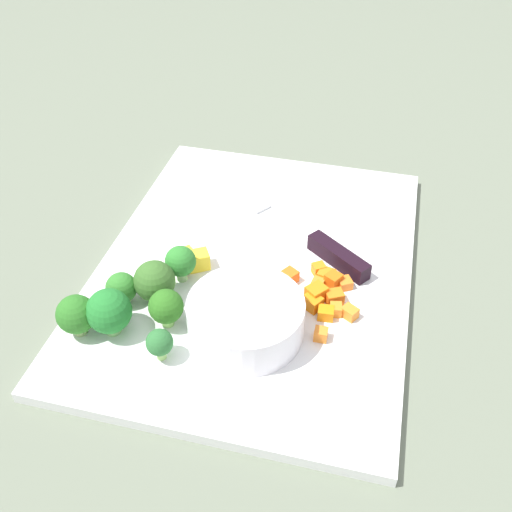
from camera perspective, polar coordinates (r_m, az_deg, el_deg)
name	(u,v)px	position (r m, az deg, el deg)	size (l,w,h in m)	color
ground_plane	(256,271)	(0.64, 0.00, -1.50)	(4.00, 4.00, 0.00)	#656F5B
cutting_board	(256,267)	(0.63, 0.00, -1.10)	(0.43, 0.33, 0.01)	white
prep_bowl	(246,318)	(0.55, -1.00, -6.04)	(0.11, 0.11, 0.04)	white
chef_knife	(297,230)	(0.67, 4.02, 2.57)	(0.21, 0.28, 0.02)	silver
carrot_dice_0	(290,276)	(0.61, 3.29, -1.99)	(0.01, 0.01, 0.01)	orange
carrot_dice_1	(319,269)	(0.62, 6.12, -1.23)	(0.01, 0.01, 0.01)	orange
carrot_dice_2	(316,294)	(0.59, 5.87, -3.67)	(0.02, 0.02, 0.02)	orange
carrot_dice_3	(333,280)	(0.60, 7.52, -2.35)	(0.01, 0.01, 0.02)	orange
carrot_dice_4	(312,302)	(0.58, 5.49, -4.51)	(0.02, 0.01, 0.01)	orange
carrot_dice_5	(336,310)	(0.58, 7.76, -5.18)	(0.01, 0.01, 0.01)	orange
carrot_dice_6	(274,280)	(0.60, 1.72, -2.35)	(0.01, 0.01, 0.01)	orange
carrot_dice_7	(326,275)	(0.61, 6.83, -1.89)	(0.02, 0.02, 0.01)	orange
carrot_dice_8	(326,313)	(0.57, 6.79, -5.54)	(0.01, 0.02, 0.01)	orange
carrot_dice_9	(318,284)	(0.60, 6.04, -2.68)	(0.01, 0.01, 0.01)	orange
carrot_dice_10	(321,334)	(0.55, 6.32, -7.57)	(0.01, 0.01, 0.01)	orange
carrot_dice_11	(345,283)	(0.61, 8.60, -2.63)	(0.01, 0.01, 0.01)	orange
carrot_dice_12	(350,313)	(0.58, 9.09, -5.45)	(0.01, 0.01, 0.01)	orange
carrot_dice_13	(334,297)	(0.59, 7.61, -4.00)	(0.02, 0.01, 0.01)	orange
pepper_dice_0	(186,260)	(0.63, -6.79, -0.35)	(0.02, 0.02, 0.02)	yellow
pepper_dice_1	(198,260)	(0.62, -5.62, -0.41)	(0.02, 0.02, 0.02)	yellow
broccoli_floret_0	(109,312)	(0.56, -14.09, -5.28)	(0.04, 0.04, 0.05)	#81B869
broccoli_floret_1	(181,262)	(0.60, -7.35, -0.57)	(0.03, 0.03, 0.04)	#85AF6D
broccoli_floret_2	(166,307)	(0.56, -8.74, -4.93)	(0.03, 0.03, 0.04)	#89C25D
broccoli_floret_3	(121,288)	(0.59, -12.94, -3.06)	(0.03, 0.03, 0.03)	#8AB261
broccoli_floret_4	(160,343)	(0.53, -9.35, -8.34)	(0.02, 0.02, 0.03)	#92C467
broccoli_floret_5	(155,281)	(0.58, -9.83, -2.45)	(0.04, 0.04, 0.04)	#87BC5F
broccoli_floret_6	(76,315)	(0.57, -17.07, -5.49)	(0.04, 0.04, 0.04)	#8FB767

